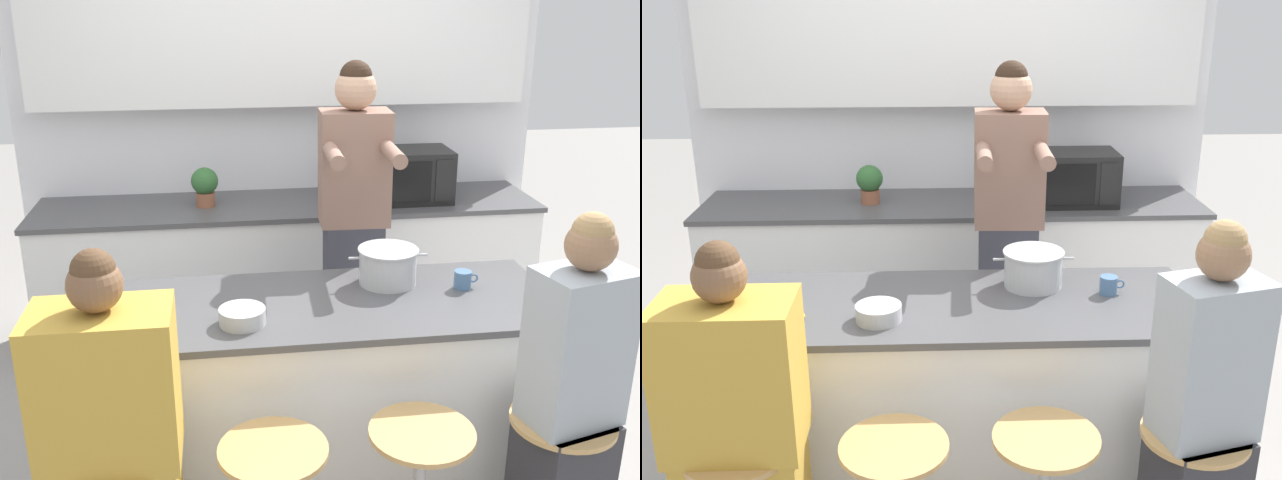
% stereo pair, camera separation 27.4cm
% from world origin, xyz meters
% --- Properties ---
extents(ground_plane, '(16.00, 16.00, 0.00)m').
position_xyz_m(ground_plane, '(0.00, 0.00, 0.00)').
color(ground_plane, gray).
extents(wall_back, '(3.22, 0.22, 2.70)m').
position_xyz_m(wall_back, '(0.00, 1.72, 1.54)').
color(wall_back, white).
rests_on(wall_back, ground_plane).
extents(back_counter, '(2.99, 0.64, 0.90)m').
position_xyz_m(back_counter, '(0.00, 1.41, 0.45)').
color(back_counter, white).
rests_on(back_counter, ground_plane).
extents(kitchen_island, '(1.97, 0.72, 0.88)m').
position_xyz_m(kitchen_island, '(0.00, 0.00, 0.45)').
color(kitchen_island, black).
rests_on(kitchen_island, ground_plane).
extents(person_cooking, '(0.36, 0.54, 1.80)m').
position_xyz_m(person_cooking, '(0.26, 0.68, 0.92)').
color(person_cooking, '#383842').
rests_on(person_cooking, ground_plane).
extents(person_wrapped_blanket, '(0.45, 0.29, 1.39)m').
position_xyz_m(person_wrapped_blanket, '(-0.79, -0.62, 0.65)').
color(person_wrapped_blanket, gold).
rests_on(person_wrapped_blanket, ground_plane).
extents(person_seated_near, '(0.37, 0.33, 1.43)m').
position_xyz_m(person_seated_near, '(0.80, -0.62, 0.66)').
color(person_seated_near, '#333338').
rests_on(person_seated_near, ground_plane).
extents(cooking_pot, '(0.35, 0.27, 0.16)m').
position_xyz_m(cooking_pot, '(0.32, 0.17, 0.96)').
color(cooking_pot, '#B7BABC').
rests_on(cooking_pot, kitchen_island).
extents(fruit_bowl, '(0.18, 0.18, 0.07)m').
position_xyz_m(fruit_bowl, '(-0.34, -0.16, 0.91)').
color(fruit_bowl, '#B7BABC').
rests_on(fruit_bowl, kitchen_island).
extents(coffee_cup_near, '(0.11, 0.08, 0.08)m').
position_xyz_m(coffee_cup_near, '(0.63, 0.06, 0.92)').
color(coffee_cup_near, '#4C7099').
rests_on(coffee_cup_near, kitchen_island).
extents(banana_bunch, '(0.16, 0.11, 0.05)m').
position_xyz_m(banana_bunch, '(-0.70, -0.11, 0.91)').
color(banana_bunch, yellow).
rests_on(banana_bunch, kitchen_island).
extents(microwave, '(0.55, 0.33, 0.31)m').
position_xyz_m(microwave, '(0.69, 1.37, 1.06)').
color(microwave, black).
rests_on(microwave, back_counter).
extents(potted_plant, '(0.16, 0.16, 0.23)m').
position_xyz_m(potted_plant, '(-0.49, 1.41, 1.03)').
color(potted_plant, '#93563D').
rests_on(potted_plant, back_counter).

